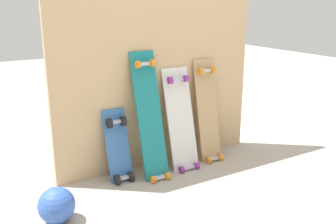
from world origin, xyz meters
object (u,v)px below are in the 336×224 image
Objects in this scene: skateboard_teal at (150,121)px; skateboard_natural at (208,115)px; rubber_ball at (57,205)px; skateboard_blue at (119,150)px; skateboard_white at (181,124)px.

skateboard_teal is 1.11× the size of skateboard_natural.
skateboard_natural reaches higher than rubber_ball.
skateboard_blue is 0.69× the size of skateboard_white.
skateboard_blue is 0.50m from skateboard_white.
skateboard_teal is at bearing -175.77° from skateboard_white.
skateboard_blue is 0.59× the size of skateboard_teal.
skateboard_white reaches higher than skateboard_blue.
skateboard_blue is 0.62m from rubber_ball.
skateboard_blue is 0.65× the size of skateboard_natural.
skateboard_teal is at bearing 20.92° from rubber_ball.
skateboard_teal is at bearing -11.05° from skateboard_blue.
skateboard_blue is 0.76m from skateboard_natural.
skateboard_natural reaches higher than skateboard_white.
rubber_ball is (-1.01, -0.30, -0.23)m from skateboard_white.
skateboard_white is 0.95× the size of skateboard_natural.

